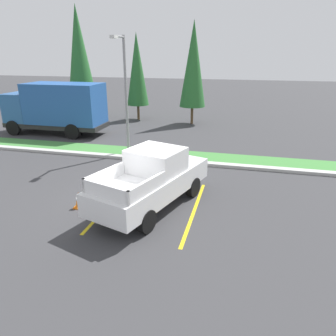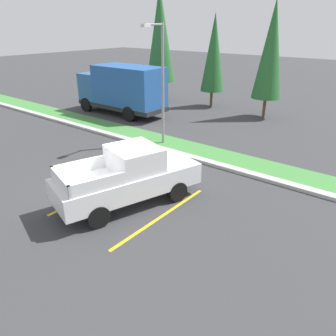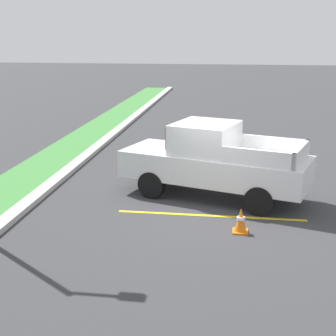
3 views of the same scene
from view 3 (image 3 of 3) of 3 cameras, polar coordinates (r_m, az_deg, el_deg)
The scene contains 6 objects.
ground_plane at distance 13.09m, azimuth 5.44°, elevation -4.71°, with size 120.00×120.00×0.00m, color #38383A.
parking_line_near at distance 12.57m, azimuth 5.01°, elevation -5.56°, with size 0.12×4.80×0.01m, color yellow.
parking_line_far at distance 15.50m, azimuth 5.64°, elevation -1.45°, with size 0.12×4.80×0.01m, color yellow.
curb_strip at distance 14.16m, azimuth -15.24°, elevation -3.30°, with size 56.00×0.40×0.15m, color #B2B2AD.
pickup_truck_main at distance 13.74m, azimuth 5.27°, elevation 0.83°, with size 3.40×5.55×2.10m.
traffic_cone at distance 11.56m, azimuth 8.47°, elevation -6.08°, with size 0.36×0.36×0.60m.
Camera 3 is at (-12.27, -0.48, 4.53)m, focal length 52.27 mm.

